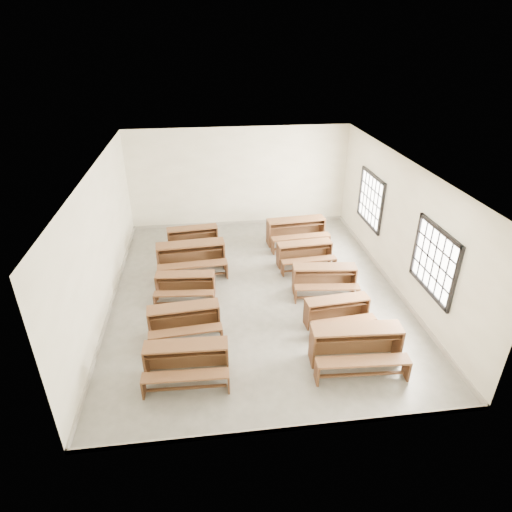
{
  "coord_description": "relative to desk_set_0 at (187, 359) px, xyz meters",
  "views": [
    {
      "loc": [
        -1.14,
        -8.96,
        5.8
      ],
      "look_at": [
        0.0,
        0.0,
        1.0
      ],
      "focal_mm": 30.0,
      "sensor_mm": 36.0,
      "label": 1
    }
  ],
  "objects": [
    {
      "name": "desk_set_1",
      "position": [
        -0.07,
        1.28,
        -0.01
      ],
      "size": [
        1.56,
        0.9,
        0.68
      ],
      "rotation": [
        0.0,
        0.0,
        0.08
      ],
      "color": "brown",
      "rests_on": "ground"
    },
    {
      "name": "desk_set_8",
      "position": [
        3.15,
        3.93,
        -0.02
      ],
      "size": [
        1.54,
        0.88,
        0.67
      ],
      "rotation": [
        0.0,
        0.0,
        0.07
      ],
      "color": "brown",
      "rests_on": "ground"
    },
    {
      "name": "desk_set_7",
      "position": [
        3.32,
        2.54,
        -0.0
      ],
      "size": [
        1.62,
        0.96,
        0.69
      ],
      "rotation": [
        0.0,
        0.0,
        -0.11
      ],
      "color": "brown",
      "rests_on": "ground"
    },
    {
      "name": "desk_set_3",
      "position": [
        0.06,
        3.99,
        0.06
      ],
      "size": [
        1.86,
        1.06,
        0.81
      ],
      "rotation": [
        0.0,
        0.0,
        0.07
      ],
      "color": "brown",
      "rests_on": "ground"
    },
    {
      "name": "desk_set_5",
      "position": [
        3.24,
        -0.03,
        0.05
      ],
      "size": [
        1.79,
        1.0,
        0.78
      ],
      "rotation": [
        0.0,
        0.0,
        -0.06
      ],
      "color": "brown",
      "rests_on": "ground"
    },
    {
      "name": "desk_set_0",
      "position": [
        0.0,
        0.0,
        0.0
      ],
      "size": [
        1.58,
        0.86,
        0.7
      ],
      "rotation": [
        0.0,
        0.0,
        -0.04
      ],
      "color": "brown",
      "rests_on": "ground"
    },
    {
      "name": "desk_set_9",
      "position": [
        3.2,
        5.31,
        0.05
      ],
      "size": [
        1.81,
        1.05,
        0.78
      ],
      "rotation": [
        0.0,
        0.0,
        0.09
      ],
      "color": "brown",
      "rests_on": "ground"
    },
    {
      "name": "desk_set_4",
      "position": [
        0.1,
        5.34,
        -0.02
      ],
      "size": [
        1.55,
        0.92,
        0.66
      ],
      "rotation": [
        0.0,
        0.0,
        0.11
      ],
      "color": "brown",
      "rests_on": "ground"
    },
    {
      "name": "desk_set_6",
      "position": [
        3.25,
        1.21,
        -0.04
      ],
      "size": [
        1.46,
        0.84,
        0.63
      ],
      "rotation": [
        0.0,
        0.0,
        0.08
      ],
      "color": "brown",
      "rests_on": "ground"
    },
    {
      "name": "room",
      "position": [
        1.74,
        2.75,
        1.74
      ],
      "size": [
        8.5,
        8.5,
        3.2
      ],
      "color": "gray",
      "rests_on": "ground"
    },
    {
      "name": "desk_set_2",
      "position": [
        -0.07,
        2.71,
        -0.04
      ],
      "size": [
        1.46,
        0.84,
        0.63
      ],
      "rotation": [
        0.0,
        0.0,
        -0.08
      ],
      "color": "brown",
      "rests_on": "ground"
    }
  ]
}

